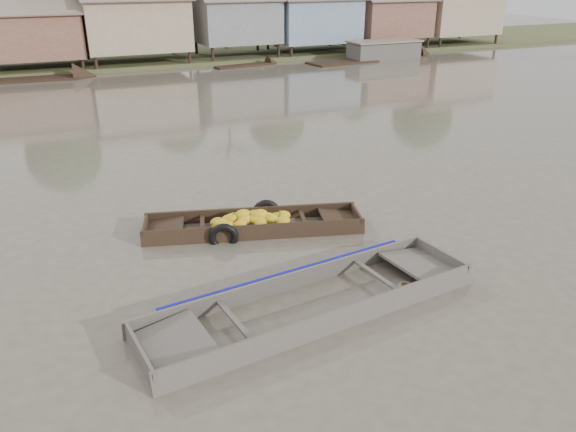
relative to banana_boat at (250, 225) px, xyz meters
name	(u,v)px	position (x,y,z in m)	size (l,w,h in m)	color
ground	(268,266)	(-0.29, -1.88, -0.14)	(120.00, 120.00, 0.00)	#534D40
riverbank	(135,14)	(2.74, 29.98, 2.93)	(120.00, 12.47, 10.22)	#384723
banana_boat	(250,225)	(0.00, 0.00, 0.00)	(5.47, 2.70, 0.77)	black
viewer_boat	(312,306)	(-0.16, -3.77, -0.10)	(6.87, 2.50, 0.54)	#48423D
distant_boats	(289,61)	(11.49, 23.48, 0.09)	(42.14, 3.98, 1.38)	black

